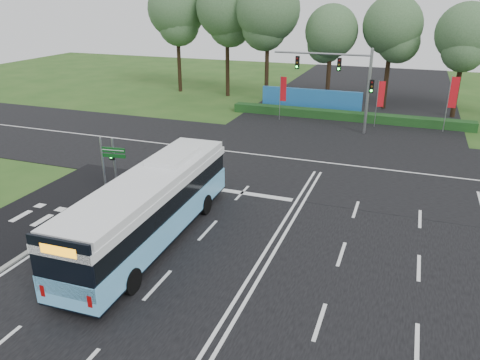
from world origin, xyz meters
TOP-DOWN VIEW (x-y plane):
  - ground at (0.00, 0.00)m, footprint 120.00×120.00m
  - road_main at (0.00, 0.00)m, footprint 20.00×120.00m
  - road_cross at (0.00, 12.00)m, footprint 120.00×14.00m
  - bike_path at (-12.50, -3.00)m, footprint 5.00×18.00m
  - kerb_strip at (-10.10, -3.00)m, footprint 0.25×18.00m
  - city_bus at (-5.32, -1.83)m, footprint 2.98×12.59m
  - pedestrian_signal at (-10.32, 2.58)m, footprint 0.29×0.41m
  - street_sign at (-9.89, 1.47)m, footprint 1.45×0.25m
  - banner_flag_left at (-5.71, 22.39)m, footprint 0.61×0.10m
  - banner_flag_mid at (2.83, 22.99)m, footprint 0.59×0.22m
  - banner_flag_right at (8.51, 23.31)m, footprint 0.71×0.07m
  - traffic_light_gantry at (0.21, 20.50)m, footprint 8.41×0.28m
  - hedge at (0.00, 24.50)m, footprint 22.00×1.20m
  - blue_hoarding at (-4.00, 27.00)m, footprint 10.00×0.30m
  - eucalyptus_row at (-4.98, 30.45)m, footprint 42.16×8.46m

SIDE VIEW (x-z plane):
  - ground at x=0.00m, z-range 0.00..0.00m
  - road_main at x=0.00m, z-range 0.00..0.04m
  - road_cross at x=0.00m, z-range 0.00..0.05m
  - bike_path at x=-12.50m, z-range 0.00..0.06m
  - kerb_strip at x=-10.10m, z-range 0.00..0.12m
  - hedge at x=0.00m, z-range 0.00..0.80m
  - blue_hoarding at x=-4.00m, z-range 0.00..2.20m
  - city_bus at x=-5.32m, z-range 0.01..3.61m
  - pedestrian_signal at x=-10.32m, z-range 0.16..3.50m
  - street_sign at x=-9.89m, z-range 0.50..4.23m
  - banner_flag_left at x=-5.71m, z-range 0.64..4.75m
  - banner_flag_mid at x=2.83m, z-range 0.64..4.76m
  - banner_flag_right at x=8.51m, z-range 0.72..5.51m
  - traffic_light_gantry at x=0.21m, z-range 1.16..8.16m
  - eucalyptus_row at x=-4.98m, z-range 2.38..15.29m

